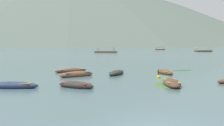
{
  "coord_description": "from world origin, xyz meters",
  "views": [
    {
      "loc": [
        -1.41,
        -9.29,
        3.31
      ],
      "look_at": [
        -3.66,
        37.06,
        0.1
      ],
      "focal_mm": 40.06,
      "sensor_mm": 36.0,
      "label": 1
    }
  ],
  "objects_px": {
    "rowboat_7": "(11,85)",
    "ferry_0": "(160,49)",
    "rowboat_6": "(172,83)",
    "rowboat_1": "(71,70)",
    "ferry_1": "(106,52)",
    "rowboat_5": "(165,72)",
    "mooring_buoy": "(159,77)",
    "ferry_2": "(203,51)",
    "rowboat_2": "(117,73)",
    "rowboat_0": "(77,74)",
    "rowboat_4": "(76,85)"
  },
  "relations": [
    {
      "from": "rowboat_0",
      "to": "ferry_0",
      "type": "xyz_separation_m",
      "value": [
        33.4,
        170.89,
        0.23
      ]
    },
    {
      "from": "rowboat_5",
      "to": "rowboat_2",
      "type": "bearing_deg",
      "value": -168.87
    },
    {
      "from": "rowboat_1",
      "to": "ferry_1",
      "type": "bearing_deg",
      "value": 91.31
    },
    {
      "from": "ferry_1",
      "to": "rowboat_7",
      "type": "bearing_deg",
      "value": -90.12
    },
    {
      "from": "rowboat_1",
      "to": "mooring_buoy",
      "type": "bearing_deg",
      "value": -27.72
    },
    {
      "from": "rowboat_4",
      "to": "ferry_2",
      "type": "distance_m",
      "value": 130.66
    },
    {
      "from": "rowboat_7",
      "to": "mooring_buoy",
      "type": "xyz_separation_m",
      "value": [
        12.45,
        6.71,
        -0.09
      ]
    },
    {
      "from": "rowboat_5",
      "to": "rowboat_6",
      "type": "xyz_separation_m",
      "value": [
        -0.84,
        -8.82,
        0.02
      ]
    },
    {
      "from": "rowboat_6",
      "to": "ferry_1",
      "type": "height_order",
      "value": "ferry_1"
    },
    {
      "from": "rowboat_0",
      "to": "rowboat_1",
      "type": "height_order",
      "value": "rowboat_0"
    },
    {
      "from": "ferry_1",
      "to": "mooring_buoy",
      "type": "xyz_separation_m",
      "value": [
        12.25,
        -92.75,
        -0.35
      ]
    },
    {
      "from": "rowboat_7",
      "to": "rowboat_1",
      "type": "bearing_deg",
      "value": 79.72
    },
    {
      "from": "rowboat_2",
      "to": "ferry_2",
      "type": "relative_size",
      "value": 0.43
    },
    {
      "from": "rowboat_7",
      "to": "mooring_buoy",
      "type": "distance_m",
      "value": 14.15
    },
    {
      "from": "ferry_2",
      "to": "rowboat_7",
      "type": "bearing_deg",
      "value": -113.41
    },
    {
      "from": "rowboat_2",
      "to": "ferry_1",
      "type": "relative_size",
      "value": 0.38
    },
    {
      "from": "rowboat_2",
      "to": "rowboat_4",
      "type": "relative_size",
      "value": 1.21
    },
    {
      "from": "rowboat_6",
      "to": "ferry_1",
      "type": "xyz_separation_m",
      "value": [
        -12.67,
        97.58,
        0.24
      ]
    },
    {
      "from": "rowboat_2",
      "to": "ferry_2",
      "type": "bearing_deg",
      "value": 68.28
    },
    {
      "from": "rowboat_0",
      "to": "rowboat_2",
      "type": "bearing_deg",
      "value": 25.11
    },
    {
      "from": "rowboat_4",
      "to": "rowboat_7",
      "type": "distance_m",
      "value": 5.11
    },
    {
      "from": "rowboat_2",
      "to": "rowboat_4",
      "type": "height_order",
      "value": "rowboat_2"
    },
    {
      "from": "rowboat_1",
      "to": "rowboat_4",
      "type": "bearing_deg",
      "value": -76.05
    },
    {
      "from": "rowboat_4",
      "to": "mooring_buoy",
      "type": "relative_size",
      "value": 3.12
    },
    {
      "from": "rowboat_2",
      "to": "rowboat_5",
      "type": "height_order",
      "value": "rowboat_2"
    },
    {
      "from": "rowboat_0",
      "to": "ferry_1",
      "type": "xyz_separation_m",
      "value": [
        -3.57,
        91.88,
        0.23
      ]
    },
    {
      "from": "rowboat_2",
      "to": "rowboat_4",
      "type": "xyz_separation_m",
      "value": [
        -2.94,
        -9.16,
        -0.0
      ]
    },
    {
      "from": "rowboat_6",
      "to": "rowboat_1",
      "type": "bearing_deg",
      "value": 136.25
    },
    {
      "from": "rowboat_7",
      "to": "ferry_0",
      "type": "relative_size",
      "value": 0.6
    },
    {
      "from": "ferry_2",
      "to": "ferry_1",
      "type": "bearing_deg",
      "value": -156.77
    },
    {
      "from": "rowboat_7",
      "to": "ferry_0",
      "type": "height_order",
      "value": "ferry_0"
    },
    {
      "from": "rowboat_6",
      "to": "mooring_buoy",
      "type": "relative_size",
      "value": 3.73
    },
    {
      "from": "rowboat_4",
      "to": "mooring_buoy",
      "type": "xyz_separation_m",
      "value": [
        7.36,
        6.29,
        -0.09
      ]
    },
    {
      "from": "ferry_0",
      "to": "ferry_1",
      "type": "xyz_separation_m",
      "value": [
        -36.97,
        -79.02,
        -0.0
      ]
    },
    {
      "from": "rowboat_2",
      "to": "mooring_buoy",
      "type": "xyz_separation_m",
      "value": [
        4.42,
        -2.87,
        -0.09
      ]
    },
    {
      "from": "rowboat_1",
      "to": "rowboat_7",
      "type": "height_order",
      "value": "rowboat_7"
    },
    {
      "from": "rowboat_1",
      "to": "rowboat_5",
      "type": "relative_size",
      "value": 1.1
    },
    {
      "from": "rowboat_7",
      "to": "ferry_0",
      "type": "distance_m",
      "value": 182.3
    },
    {
      "from": "mooring_buoy",
      "to": "rowboat_7",
      "type": "bearing_deg",
      "value": -151.7
    },
    {
      "from": "rowboat_4",
      "to": "ferry_0",
      "type": "bearing_deg",
      "value": 79.79
    },
    {
      "from": "rowboat_0",
      "to": "ferry_2",
      "type": "distance_m",
      "value": 124.54
    },
    {
      "from": "rowboat_5",
      "to": "ferry_2",
      "type": "bearing_deg",
      "value": 70.65
    },
    {
      "from": "rowboat_0",
      "to": "rowboat_5",
      "type": "distance_m",
      "value": 10.42
    },
    {
      "from": "mooring_buoy",
      "to": "rowboat_1",
      "type": "bearing_deg",
      "value": 152.28
    },
    {
      "from": "rowboat_7",
      "to": "ferry_1",
      "type": "distance_m",
      "value": 99.45
    },
    {
      "from": "rowboat_1",
      "to": "ferry_2",
      "type": "height_order",
      "value": "ferry_2"
    },
    {
      "from": "ferry_0",
      "to": "ferry_1",
      "type": "relative_size",
      "value": 0.69
    },
    {
      "from": "rowboat_2",
      "to": "rowboat_7",
      "type": "bearing_deg",
      "value": -130.0
    },
    {
      "from": "rowboat_0",
      "to": "rowboat_2",
      "type": "distance_m",
      "value": 4.7
    },
    {
      "from": "rowboat_1",
      "to": "ferry_1",
      "type": "relative_size",
      "value": 0.39
    }
  ]
}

